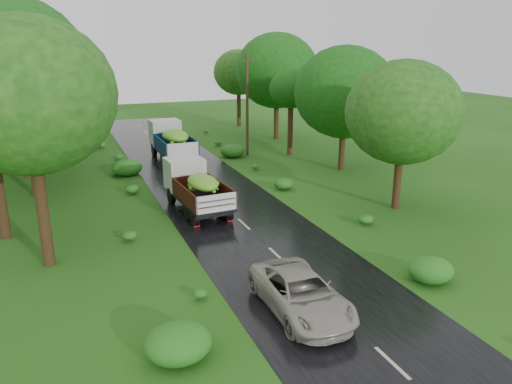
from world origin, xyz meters
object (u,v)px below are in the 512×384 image
truck_far (171,139)px  utility_pole (247,104)px  car (301,293)px  truck_near (195,185)px

truck_far → utility_pole: bearing=-8.8°
car → utility_pole: size_ratio=0.62×
truck_far → car: truck_far is taller
car → utility_pole: bearing=73.8°
truck_near → car: truck_near is taller
utility_pole → truck_near: bearing=-104.1°
utility_pole → car: bearing=-87.8°
car → truck_near: bearing=92.7°
truck_near → truck_far: 12.24m
truck_near → truck_far: (1.43, 12.15, 0.17)m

